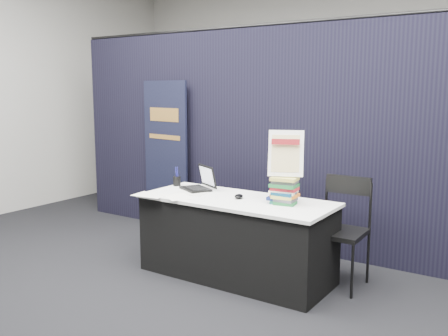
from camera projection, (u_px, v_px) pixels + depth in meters
floor at (201, 296)px, 4.24m from camera, size 8.00×8.00×0.00m
wall_back at (364, 88)px, 7.24m from camera, size 8.00×0.02×3.50m
drape_partition at (289, 140)px, 5.36m from camera, size 6.00×0.08×2.40m
display_table at (236, 238)px, 4.63m from camera, size 1.80×0.75×0.75m
laptop at (198, 184)px, 4.97m from camera, size 0.38×0.38×0.24m
mouse at (239, 196)px, 4.57m from camera, size 0.12×0.14×0.04m
brochure_left at (150, 195)px, 4.71m from camera, size 0.33×0.25×0.00m
brochure_mid at (178, 197)px, 4.63m from camera, size 0.37×0.34×0.00m
brochure_right at (190, 193)px, 4.80m from camera, size 0.33×0.25×0.00m
pen_cup at (177, 181)px, 5.15m from camera, size 0.10×0.10×0.10m
book_stack_tall at (284, 190)px, 4.36m from camera, size 0.24×0.20×0.24m
book_stack_short at (285, 198)px, 4.33m from camera, size 0.20×0.16×0.11m
info_sign at (286, 154)px, 4.33m from camera, size 0.33×0.23×0.42m
pullup_banner at (166, 164)px, 6.24m from camera, size 0.79×0.19×1.84m
stacking_chair at (340, 226)px, 4.43m from camera, size 0.44×0.45×0.97m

